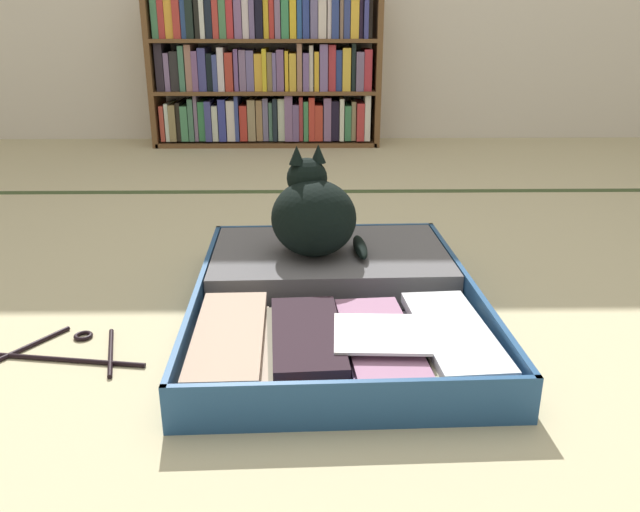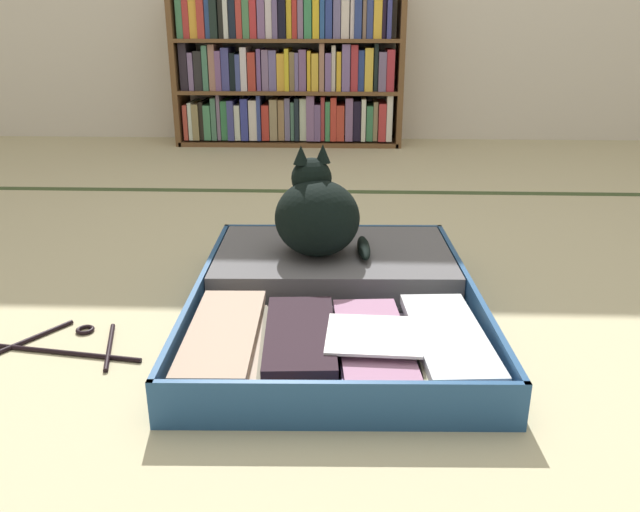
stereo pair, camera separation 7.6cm
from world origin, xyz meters
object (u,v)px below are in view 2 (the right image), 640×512
at_px(bookshelf, 288,69).
at_px(black_cat, 317,215).
at_px(open_suitcase, 334,295).
at_px(clothes_hanger, 68,344).

distance_m(bookshelf, black_cat, 2.13).
distance_m(bookshelf, open_suitcase, 2.31).
bearing_deg(black_cat, bookshelf, 96.84).
bearing_deg(clothes_hanger, bookshelf, 83.75).
xyz_separation_m(bookshelf, open_suitcase, (0.30, -2.26, -0.38)).
distance_m(bookshelf, clothes_hanger, 2.51).
xyz_separation_m(black_cat, clothes_hanger, (-0.52, -0.35, -0.19)).
xyz_separation_m(bookshelf, black_cat, (0.25, -2.10, -0.22)).
height_order(open_suitcase, black_cat, black_cat).
xyz_separation_m(open_suitcase, clothes_hanger, (-0.57, -0.20, -0.04)).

